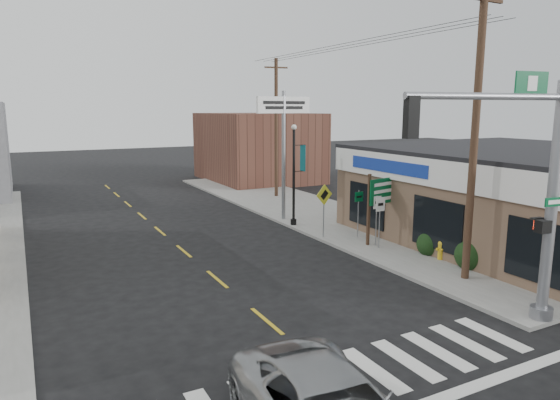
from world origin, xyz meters
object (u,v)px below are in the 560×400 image
fire_hydrant (441,249)px  bare_tree (471,172)px  utility_pole_far (276,127)px  lamp_post (295,167)px  dance_center_sign (284,123)px  utility_pole_near (475,132)px  guide_sign (383,199)px  traffic_signal_pole (535,179)px

fire_hydrant → bare_tree: size_ratio=0.17×
bare_tree → utility_pole_far: bearing=90.9°
lamp_post → dance_center_sign: size_ratio=0.75×
fire_hydrant → utility_pole_near: (-0.85, -2.01, 4.68)m
bare_tree → utility_pole_near: utility_pole_near is taller
dance_center_sign → bare_tree: size_ratio=1.56×
dance_center_sign → lamp_post: bearing=-100.4°
guide_sign → bare_tree: bearing=-74.7°
guide_sign → bare_tree: (1.70, -3.17, 1.41)m
guide_sign → utility_pole_far: bearing=70.7°
fire_hydrant → lamp_post: bearing=105.1°
guide_sign → fire_hydrant: guide_sign is taller
traffic_signal_pole → utility_pole_near: 3.94m
traffic_signal_pole → guide_sign: size_ratio=2.18×
bare_tree → guide_sign: bearing=118.2°
guide_sign → bare_tree: 3.86m
guide_sign → utility_pole_far: (1.44, 12.91, 2.66)m
traffic_signal_pole → dance_center_sign: (0.44, 14.84, 1.06)m
fire_hydrant → bare_tree: 3.23m
guide_sign → utility_pole_far: size_ratio=0.34×
fire_hydrant → bare_tree: (1.20, -0.15, 3.00)m
guide_sign → dance_center_sign: 7.24m
guide_sign → utility_pole_far: 13.26m
fire_hydrant → utility_pole_far: 16.51m
lamp_post → utility_pole_far: size_ratio=0.56×
fire_hydrant → utility_pole_far: utility_pole_far is taller
guide_sign → fire_hydrant: 3.45m
guide_sign → bare_tree: size_ratio=0.72×
traffic_signal_pole → utility_pole_far: 21.66m
fire_hydrant → lamp_post: size_ratio=0.15×
dance_center_sign → utility_pole_near: bearing=-89.2°
guide_sign → lamp_post: lamp_post is taller
bare_tree → utility_pole_near: bearing=-137.9°
lamp_post → bare_tree: (3.34, -8.07, 0.45)m
utility_pole_near → lamp_post: bearing=94.7°
dance_center_sign → utility_pole_far: size_ratio=0.74×
lamp_post → utility_pole_far: utility_pole_far is taller
guide_sign → utility_pole_near: bearing=-107.0°
bare_tree → dance_center_sign: bearing=108.6°
lamp_post → utility_pole_near: size_ratio=0.51×
lamp_post → utility_pole_near: (1.29, -9.93, 2.14)m
traffic_signal_pole → lamp_post: traffic_signal_pole is taller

